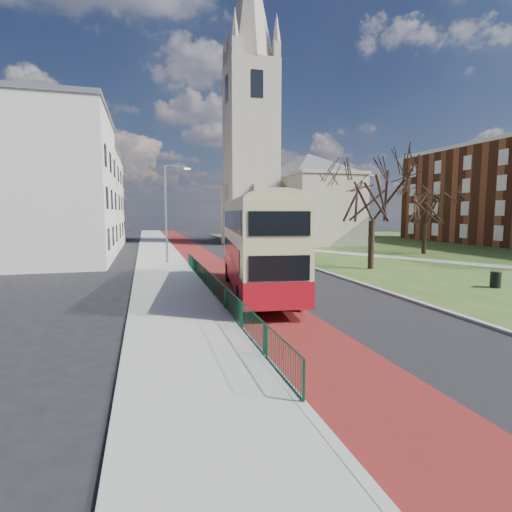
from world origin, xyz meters
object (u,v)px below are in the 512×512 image
object	(u,v)px
streetlamp	(168,209)
litter_bin	(496,279)
winter_tree_far	(426,199)
bus	(257,240)
winter_tree_near	(373,182)

from	to	relation	value
streetlamp	litter_bin	size ratio (longest dim) A/B	8.12
winter_tree_far	litter_bin	xyz separation A→B (m)	(-8.76, -17.16, -5.08)
winter_tree_far	litter_bin	bearing A→B (deg)	-117.05
bus	winter_tree_near	world-z (taller)	winter_tree_near
winter_tree_near	winter_tree_far	world-z (taller)	winter_tree_near
streetlamp	winter_tree_near	size ratio (longest dim) A/B	0.86
winter_tree_near	litter_bin	xyz separation A→B (m)	(2.63, -8.73, -5.97)
streetlamp	winter_tree_near	world-z (taller)	winter_tree_near
litter_bin	streetlamp	bearing A→B (deg)	137.05
bus	winter_tree_far	size ratio (longest dim) A/B	1.51
streetlamp	bus	xyz separation A→B (m)	(3.78, -13.81, -1.75)
winter_tree_near	winter_tree_far	size ratio (longest dim) A/B	1.16
bus	litter_bin	size ratio (longest dim) A/B	12.38
winter_tree_near	winter_tree_far	xyz separation A→B (m)	(11.39, 8.43, -0.89)
bus	streetlamp	bearing A→B (deg)	113.04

